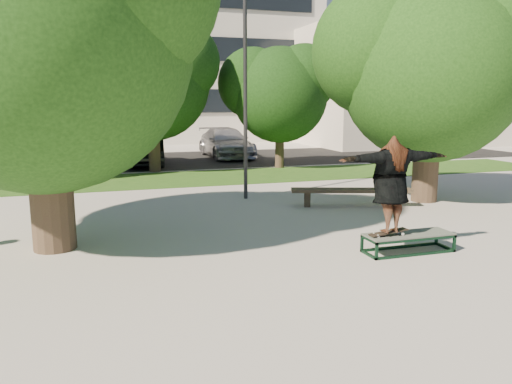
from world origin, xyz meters
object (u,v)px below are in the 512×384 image
object	(u,v)px
bench	(351,192)
car_silver_b	(226,143)
car_dark	(147,149)
tree_left	(34,22)
car_grey	(125,146)
car_silver_a	(0,153)
grind_box	(408,243)
lamppost	(245,95)
tree_right	(428,61)

from	to	relation	value
bench	car_silver_b	distance (m)	13.62
car_dark	car_silver_b	bearing A→B (deg)	32.33
tree_left	car_grey	world-z (taller)	tree_left
car_dark	car_silver_a	bearing A→B (deg)	-169.77
tree_left	car_grey	xyz separation A→B (m)	(2.29, 14.87, -3.63)
tree_left	car_silver_a	distance (m)	13.64
grind_box	car_dark	xyz separation A→B (m)	(-3.61, 15.68, 0.56)
lamppost	tree_right	bearing A→B (deg)	-21.28
car_grey	bench	bearing A→B (deg)	-71.97
tree_right	lamppost	xyz separation A→B (m)	(-4.92, 1.92, -0.94)
car_grey	car_silver_b	xyz separation A→B (m)	(5.28, 0.54, -0.03)
tree_left	car_grey	size ratio (longest dim) A/B	1.24
car_grey	tree_right	bearing A→B (deg)	-63.20
lamppost	bench	distance (m)	4.25
car_dark	bench	bearing A→B (deg)	-61.87
car_grey	car_dark	bearing A→B (deg)	-66.07
tree_right	tree_left	bearing A→B (deg)	-168.97
grind_box	car_dark	world-z (taller)	car_dark
tree_right	car_silver_a	bearing A→B (deg)	140.59
bench	grind_box	bearing A→B (deg)	-85.06
car_dark	car_silver_b	xyz separation A→B (m)	(4.39, 2.15, 0.02)
tree_left	lamppost	size ratio (longest dim) A/B	1.16
lamppost	car_silver_a	xyz separation A→B (m)	(-8.26, 8.91, -2.33)
tree_right	bench	bearing A→B (deg)	-175.27
tree_left	car_silver_b	size ratio (longest dim) A/B	1.34
lamppost	car_silver_b	size ratio (longest dim) A/B	1.15
car_silver_b	tree_right	bearing A→B (deg)	-80.06
tree_left	grind_box	world-z (taller)	tree_left
tree_left	tree_right	xyz separation A→B (m)	(10.21, 1.99, -0.33)
grind_box	car_silver_b	distance (m)	17.86
tree_left	car_silver_b	world-z (taller)	tree_left
car_dark	car_silver_b	world-z (taller)	car_silver_b
tree_right	bench	distance (m)	4.39
lamppost	bench	bearing A→B (deg)	-40.23
car_silver_a	car_dark	xyz separation A→B (m)	(6.15, 0.43, -0.06)
bench	car_grey	world-z (taller)	car_grey
tree_left	bench	size ratio (longest dim) A/B	2.11
tree_left	lamppost	xyz separation A→B (m)	(5.29, 3.91, -1.27)
bench	car_silver_b	bearing A→B (deg)	109.20
car_silver_a	car_silver_b	size ratio (longest dim) A/B	0.90
tree_left	grind_box	bearing A→B (deg)	-19.68
tree_left	bench	xyz separation A→B (m)	(7.79, 1.79, -3.99)
tree_right	car_grey	distance (m)	15.47
car_grey	car_silver_b	size ratio (longest dim) A/B	1.08
car_dark	car_grey	world-z (taller)	car_grey
tree_right	car_silver_a	world-z (taller)	tree_right
car_silver_a	car_dark	bearing A→B (deg)	-6.26
grind_box	car_grey	world-z (taller)	car_grey
lamppost	grind_box	size ratio (longest dim) A/B	3.39
tree_left	tree_right	distance (m)	10.41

